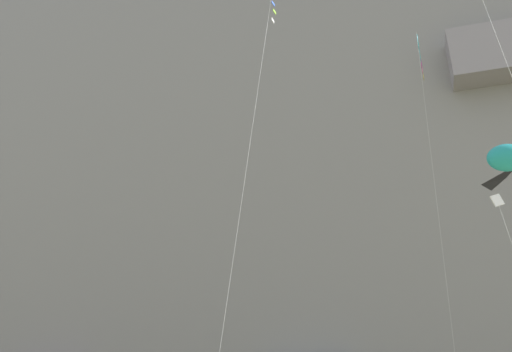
{
  "coord_description": "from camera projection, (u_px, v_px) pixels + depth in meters",
  "views": [
    {
      "loc": [
        9.5,
        -2.5,
        2.05
      ],
      "look_at": [
        1.36,
        27.57,
        18.13
      ],
      "focal_mm": 41.14,
      "sensor_mm": 36.0,
      "label": 1
    }
  ],
  "objects": [
    {
      "name": "kite_banner_upper_left",
      "position": [
        422.0,
        74.0,
        42.85
      ],
      "size": [
        1.31,
        5.41,
        30.21
      ],
      "color": "black",
      "rests_on": "ground"
    },
    {
      "name": "cliff_face",
      "position": [
        320.0,
        154.0,
        77.7
      ],
      "size": [
        180.0,
        32.61,
        80.56
      ],
      "color": "gray",
      "rests_on": "ground"
    },
    {
      "name": "kite_delta_mid_right",
      "position": [
        486.0,
        201.0,
        24.74
      ],
      "size": [
        2.59,
        2.2,
        12.84
      ],
      "color": "black",
      "rests_on": "ground"
    }
  ]
}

